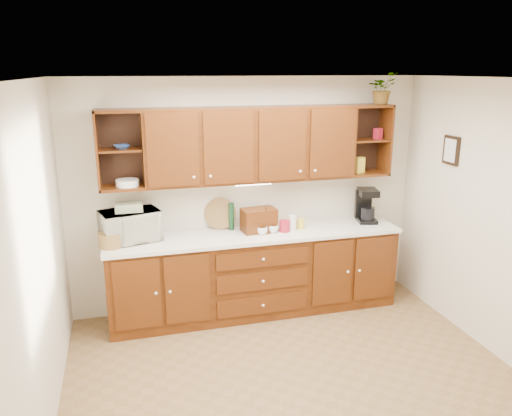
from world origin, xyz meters
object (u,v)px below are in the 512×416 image
microwave (130,226)px  coffee_maker (366,206)px  potted_plant (382,88)px  bread_box (259,220)px

microwave → coffee_maker: coffee_maker is taller
potted_plant → coffee_maker: bearing=-174.1°
bread_box → potted_plant: (1.43, 0.05, 1.39)m
microwave → bread_box: microwave is taller
microwave → coffee_maker: size_ratio=1.48×
coffee_maker → potted_plant: bearing=19.2°
coffee_maker → potted_plant: size_ratio=1.13×
bread_box → potted_plant: potted_plant is taller
bread_box → coffee_maker: bearing=-3.8°
microwave → potted_plant: size_ratio=1.68×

